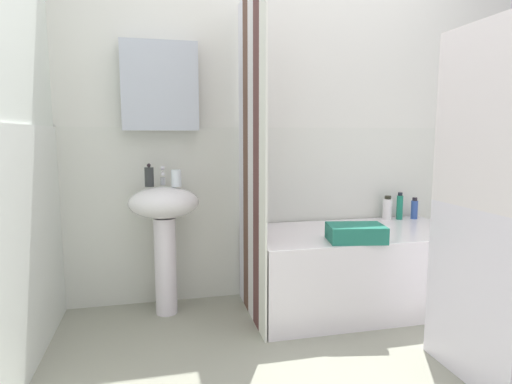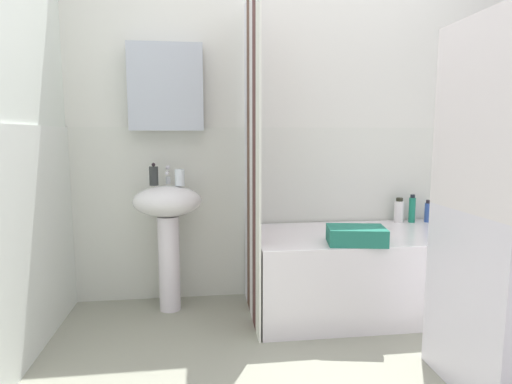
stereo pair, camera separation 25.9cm
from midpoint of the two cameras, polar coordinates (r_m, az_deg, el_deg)
The scene contains 12 objects.
wall_back_tiled at distance 3.07m, azimuth 6.71°, elevation 7.37°, with size 3.60×0.18×2.40m.
wall_left_tiled at distance 2.19m, azimuth -28.11°, elevation 5.88°, with size 0.07×1.81×2.40m.
sink at distance 2.80m, azimuth -9.07°, elevation -3.67°, with size 0.44×0.34×0.83m.
faucet at distance 2.84m, azimuth -9.15°, elevation 2.23°, with size 0.03×0.12×0.12m.
soap_dispenser at distance 2.79m, azimuth -10.91°, elevation 2.15°, with size 0.06×0.06×0.15m.
toothbrush_cup at distance 2.75m, azimuth -7.50°, elevation 1.92°, with size 0.06×0.06×0.11m, color silver.
bathtub at distance 2.95m, azimuth 16.29°, elevation -10.21°, with size 1.40×0.73×0.52m, color white.
shower_curtain at distance 2.61m, azimuth 2.30°, elevation 4.34°, with size 0.01×0.73×2.00m.
conditioner_bottle at distance 3.38m, azimuth 24.02°, elevation -2.45°, with size 0.05×0.05×0.16m.
shampoo_bottle at distance 3.32m, azimuth 22.21°, elevation -2.16°, with size 0.05×0.05×0.20m.
body_wash_bottle at distance 3.30m, azimuth 20.68°, elevation -2.38°, with size 0.07×0.07×0.18m.
towel_folded at distance 2.59m, azimuth 16.05°, elevation -5.60°, with size 0.33×0.22×0.10m, color #23735D.
Camera 2 is at (-0.68, -1.73, 1.15)m, focal length 30.02 mm.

